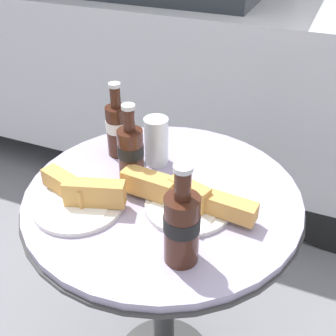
{
  "coord_description": "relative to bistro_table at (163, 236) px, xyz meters",
  "views": [
    {
      "loc": [
        0.33,
        -0.75,
        1.36
      ],
      "look_at": [
        0.0,
        0.03,
        0.78
      ],
      "focal_mm": 45.0,
      "sensor_mm": 36.0,
      "label": 1
    }
  ],
  "objects": [
    {
      "name": "parked_car",
      "position": [
        -0.95,
        1.62,
        0.11
      ],
      "size": [
        4.53,
        1.72,
        1.46
      ],
      "color": "#B7B7BC",
      "rests_on": "ground_plane"
    },
    {
      "name": "lunch_plate_near",
      "position": [
        0.07,
        -0.03,
        0.17
      ],
      "size": [
        0.33,
        0.2,
        0.07
      ],
      "color": "silver",
      "rests_on": "bistro_table"
    },
    {
      "name": "cola_bottle_right",
      "position": [
        -0.09,
        0.02,
        0.23
      ],
      "size": [
        0.07,
        0.07,
        0.21
      ],
      "color": "#3D1E14",
      "rests_on": "bistro_table"
    },
    {
      "name": "lunch_plate_far",
      "position": [
        -0.16,
        -0.12,
        0.17
      ],
      "size": [
        0.23,
        0.21,
        0.07
      ],
      "color": "silver",
      "rests_on": "bistro_table"
    },
    {
      "name": "bistro_table",
      "position": [
        0.0,
        0.0,
        0.0
      ],
      "size": [
        0.69,
        0.69,
        0.73
      ],
      "color": "#333333",
      "rests_on": "ground_plane"
    },
    {
      "name": "cola_bottle_left",
      "position": [
        -0.18,
        0.12,
        0.23
      ],
      "size": [
        0.06,
        0.06,
        0.21
      ],
      "color": "#3D1E14",
      "rests_on": "bistro_table"
    },
    {
      "name": "drinking_glass",
      "position": [
        -0.07,
        0.12,
        0.21
      ],
      "size": [
        0.06,
        0.06,
        0.13
      ],
      "color": "#C68923",
      "rests_on": "bistro_table"
    },
    {
      "name": "cola_bottle_center",
      "position": [
        0.12,
        -0.19,
        0.24
      ],
      "size": [
        0.07,
        0.07,
        0.22
      ],
      "color": "#3D1E14",
      "rests_on": "bistro_table"
    }
  ]
}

